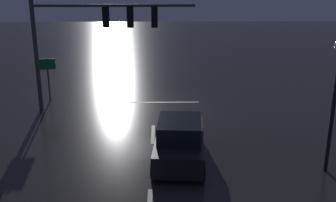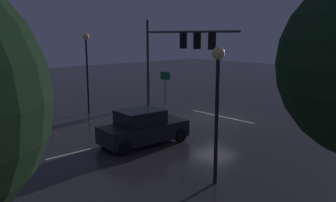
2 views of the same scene
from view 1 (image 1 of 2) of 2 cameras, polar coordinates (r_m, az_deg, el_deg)
ground_plane at (r=22.20m, az=-1.94°, el=-0.75°), size 80.00×80.00×0.00m
traffic_signal_assembly at (r=21.04m, az=-10.29°, el=10.14°), size 8.18×0.47×6.28m
lane_dash_far at (r=18.45m, az=-2.12°, el=-4.65°), size 0.16×2.20×0.01m
stop_bar at (r=22.88m, az=-1.91°, el=-0.18°), size 5.00×0.16×0.01m
car_approaching at (r=15.72m, az=1.63°, el=-5.59°), size 2.20×4.48×1.70m
route_sign at (r=23.72m, az=-16.50°, el=4.18°), size 0.90×0.20×2.46m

